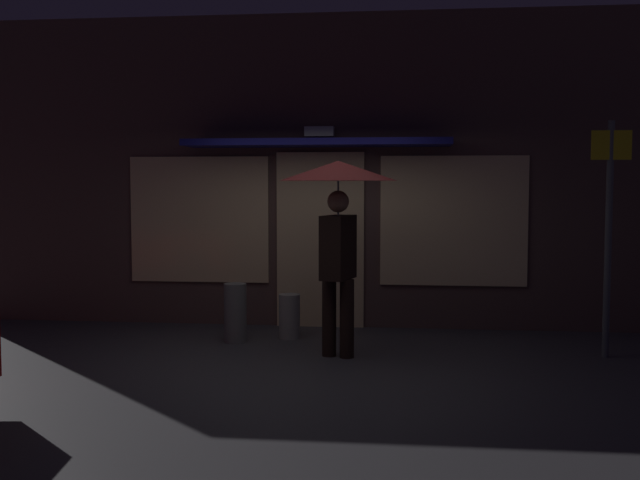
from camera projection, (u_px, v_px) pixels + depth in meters
name	position (u px, v px, depth m)	size (l,w,h in m)	color
ground_plane	(295.00, 367.00, 7.57)	(18.00, 18.00, 0.00)	#423F44
building_facade	(322.00, 173.00, 9.74)	(9.66, 1.00, 3.92)	brown
person_with_umbrella	(338.00, 198.00, 7.91)	(1.21, 1.21, 2.04)	black
street_sign_post	(609.00, 224.00, 7.91)	(0.40, 0.07, 2.45)	#595B60
sidewalk_bollard	(235.00, 313.00, 8.76)	(0.26, 0.26, 0.67)	slate
sidewalk_bollard_2	(289.00, 316.00, 8.98)	(0.25, 0.25, 0.52)	#9E998E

